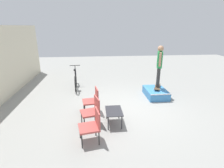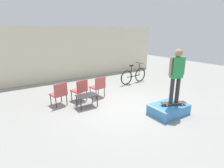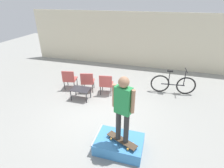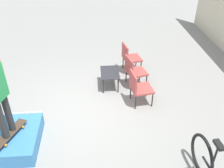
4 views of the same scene
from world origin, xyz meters
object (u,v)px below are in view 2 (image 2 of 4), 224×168
at_px(skate_ramp_box, 168,109).
at_px(skateboard_on_ramp, 173,103).
at_px(bicycle, 134,76).
at_px(person_skater, 177,72).
at_px(patio_chair_left, 59,93).
at_px(patio_chair_right, 98,86).
at_px(patio_chair_center, 80,89).
at_px(coffee_table, 87,97).

relative_size(skate_ramp_box, skateboard_on_ramp, 1.47).
height_order(skateboard_on_ramp, bicycle, bicycle).
bearing_deg(skate_ramp_box, person_skater, -44.81).
bearing_deg(patio_chair_left, patio_chair_right, 169.29).
xyz_separation_m(patio_chair_center, bicycle, (3.49, 0.86, -0.10)).
distance_m(skateboard_on_ramp, patio_chair_right, 3.12).
bearing_deg(coffee_table, skate_ramp_box, -44.80).
xyz_separation_m(skate_ramp_box, patio_chair_right, (-1.23, 2.73, 0.34)).
distance_m(person_skater, coffee_table, 3.26).
relative_size(skate_ramp_box, patio_chair_right, 1.42).
xyz_separation_m(coffee_table, patio_chair_left, (-0.82, 0.66, 0.11)).
height_order(skate_ramp_box, skateboard_on_ramp, skateboard_on_ramp).
bearing_deg(patio_chair_left, skate_ramp_box, 126.09).
bearing_deg(bicycle, skate_ramp_box, -116.64).
distance_m(person_skater, patio_chair_center, 3.69).
relative_size(skateboard_on_ramp, coffee_table, 1.15).
bearing_deg(patio_chair_center, bicycle, 179.22).
height_order(skateboard_on_ramp, patio_chair_left, patio_chair_left).
height_order(skate_ramp_box, person_skater, person_skater).
height_order(patio_chair_center, patio_chair_right, same).
height_order(skateboard_on_ramp, patio_chair_center, patio_chair_center).
height_order(person_skater, coffee_table, person_skater).
bearing_deg(patio_chair_left, person_skater, 126.04).
relative_size(skate_ramp_box, bicycle, 0.70).
bearing_deg(person_skater, patio_chair_right, 131.80).
bearing_deg(patio_chair_left, bicycle, -179.39).
bearing_deg(coffee_table, patio_chair_center, 88.00).
bearing_deg(person_skater, skate_ramp_box, 151.82).
distance_m(patio_chair_left, patio_chair_right, 1.67).
bearing_deg(skateboard_on_ramp, skate_ramp_box, 159.20).
bearing_deg(person_skater, patio_chair_left, 153.35).
bearing_deg(skateboard_on_ramp, bicycle, 94.18).
bearing_deg(bicycle, patio_chair_right, -166.99).
height_order(coffee_table, patio_chair_right, patio_chair_right).
bearing_deg(patio_chair_center, skate_ramp_box, 112.34).
height_order(person_skater, patio_chair_center, person_skater).
xyz_separation_m(skateboard_on_ramp, patio_chair_center, (-2.16, 2.83, 0.09)).
height_order(skateboard_on_ramp, patio_chair_right, patio_chair_right).
bearing_deg(coffee_table, person_skater, -44.80).
xyz_separation_m(skate_ramp_box, patio_chair_left, (-2.91, 2.73, 0.34)).
bearing_deg(patio_chair_left, patio_chair_center, 169.40).
xyz_separation_m(patio_chair_right, bicycle, (2.66, 0.87, -0.10)).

